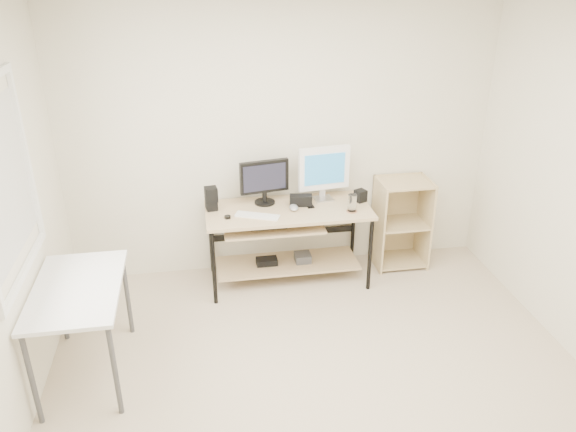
% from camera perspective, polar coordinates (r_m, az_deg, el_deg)
% --- Properties ---
extents(room, '(4.01, 4.01, 2.62)m').
position_cam_1_polar(room, '(3.40, 2.31, -1.79)').
color(room, '#C5B398').
rests_on(room, ground).
extents(desk, '(1.50, 0.65, 0.75)m').
position_cam_1_polar(desk, '(5.19, -0.26, -1.38)').
color(desk, tan).
rests_on(desk, ground).
extents(side_table, '(0.60, 1.00, 0.75)m').
position_cam_1_polar(side_table, '(4.25, -20.55, -7.68)').
color(side_table, white).
rests_on(side_table, ground).
extents(shelf_unit, '(0.50, 0.40, 0.90)m').
position_cam_1_polar(shelf_unit, '(5.66, 11.29, -0.52)').
color(shelf_unit, tan).
rests_on(shelf_unit, ground).
extents(black_monitor, '(0.46, 0.19, 0.42)m').
position_cam_1_polar(black_monitor, '(5.13, -2.42, 3.75)').
color(black_monitor, black).
rests_on(black_monitor, desk).
extents(white_imac, '(0.49, 0.15, 0.52)m').
position_cam_1_polar(white_imac, '(5.19, 3.69, 4.70)').
color(white_imac, silver).
rests_on(white_imac, desk).
extents(keyboard, '(0.40, 0.26, 0.01)m').
position_cam_1_polar(keyboard, '(4.96, -3.14, 0.02)').
color(keyboard, white).
rests_on(keyboard, desk).
extents(mouse, '(0.08, 0.13, 0.04)m').
position_cam_1_polar(mouse, '(5.07, 0.58, 0.87)').
color(mouse, '#B4B4B9').
rests_on(mouse, desk).
extents(center_speaker, '(0.21, 0.12, 0.10)m').
position_cam_1_polar(center_speaker, '(5.15, 1.31, 1.60)').
color(center_speaker, black).
rests_on(center_speaker, desk).
extents(speaker_left, '(0.12, 0.12, 0.22)m').
position_cam_1_polar(speaker_left, '(5.08, -7.80, 1.81)').
color(speaker_left, black).
rests_on(speaker_left, desk).
extents(speaker_right, '(0.12, 0.12, 0.11)m').
position_cam_1_polar(speaker_right, '(5.28, 7.37, 2.06)').
color(speaker_right, black).
rests_on(speaker_right, desk).
extents(audio_controller, '(0.08, 0.06, 0.14)m').
position_cam_1_polar(audio_controller, '(5.15, -8.00, 1.58)').
color(audio_controller, black).
rests_on(audio_controller, desk).
extents(volume_puck, '(0.07, 0.07, 0.02)m').
position_cam_1_polar(volume_puck, '(4.94, -6.16, -0.10)').
color(volume_puck, black).
rests_on(volume_puck, desk).
extents(smartphone, '(0.07, 0.12, 0.01)m').
position_cam_1_polar(smartphone, '(5.16, 2.21, 1.07)').
color(smartphone, black).
rests_on(smartphone, desk).
extents(coaster, '(0.12, 0.12, 0.01)m').
position_cam_1_polar(coaster, '(5.08, 6.50, 0.51)').
color(coaster, '#A26C49').
rests_on(coaster, desk).
extents(drinking_glass, '(0.09, 0.09, 0.16)m').
position_cam_1_polar(drinking_glass, '(5.05, 6.54, 1.35)').
color(drinking_glass, white).
rests_on(drinking_glass, coaster).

